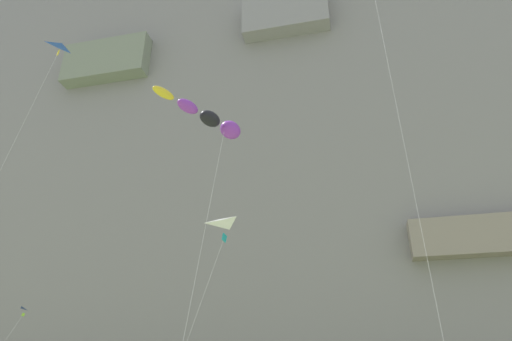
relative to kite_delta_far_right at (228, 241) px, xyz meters
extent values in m
cube|color=gray|center=(-0.13, 40.83, 31.42)|extent=(180.00, 22.13, 84.66)
cube|color=gray|center=(-30.87, 28.53, 42.24)|extent=(14.98, 2.61, 7.65)
cube|color=gray|center=(-0.13, 28.80, 45.59)|extent=(13.57, 3.34, 6.93)
cube|color=gray|center=(21.12, 29.57, 7.82)|extent=(15.63, 3.78, 4.45)
pyramid|color=white|center=(0.06, 0.08, 0.17)|extent=(1.87, 1.50, 0.35)
cube|color=teal|center=(-0.09, -0.42, 0.08)|extent=(0.20, 0.48, 0.52)
cylinder|color=silver|center=(-1.56, -1.31, -5.36)|extent=(2.95, 1.79, 10.87)
pyramid|color=blue|center=(-12.36, -2.65, 14.65)|extent=(1.62, 1.74, 0.25)
cube|color=yellow|center=(-12.74, -2.38, 14.53)|extent=(0.37, 0.28, 0.45)
pyramid|color=navy|center=(-23.17, 13.15, -1.48)|extent=(1.22, 1.25, 0.29)
cube|color=#8CCC33|center=(-23.42, 12.93, -1.51)|extent=(0.27, 0.25, 0.36)
cylinder|color=silver|center=(10.34, -1.81, 5.73)|extent=(0.21, 5.15, 33.06)
ellipsoid|color=purple|center=(1.19, -4.08, 4.99)|extent=(1.46, 1.58, 0.98)
ellipsoid|color=black|center=(0.46, -5.43, 4.99)|extent=(1.30, 1.49, 0.80)
ellipsoid|color=purple|center=(-0.27, -6.78, 4.98)|extent=(1.14, 1.41, 0.62)
ellipsoid|color=yellow|center=(-1.00, -8.13, 4.97)|extent=(0.99, 1.32, 0.44)
cylinder|color=silver|center=(0.41, -5.90, -3.02)|extent=(1.13, 2.84, 15.55)
camera|label=1|loc=(7.36, -24.52, -7.92)|focal=31.77mm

